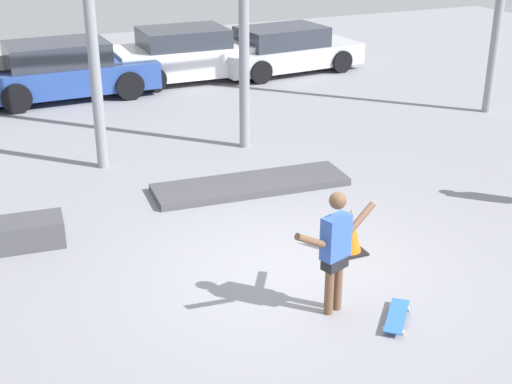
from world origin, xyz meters
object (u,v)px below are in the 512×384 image
manual_pad (251,185)px  parked_car_white (188,55)px  parked_car_silver (285,50)px  traffic_cone (350,231)px  skateboard (397,316)px  skateboarder (335,247)px  parked_car_blue (64,71)px

manual_pad → parked_car_white: 7.77m
parked_car_silver → traffic_cone: (-3.86, -10.09, -0.28)m
skateboard → parked_car_silver: parked_car_silver is taller
traffic_cone → skateboarder: bearing=-127.9°
parked_car_blue → parked_car_silver: (6.08, 0.26, -0.06)m
parked_car_silver → traffic_cone: 10.81m
parked_car_blue → traffic_cone: size_ratio=6.41×
skateboard → parked_car_silver: bearing=21.9°
parked_car_blue → traffic_cone: 10.09m
manual_pad → traffic_cone: 2.74m
skateboard → parked_car_blue: 11.73m
manual_pad → traffic_cone: (0.35, -2.70, 0.27)m
manual_pad → traffic_cone: bearing=-82.7°
skateboard → manual_pad: bearing=41.3°
skateboard → parked_car_silver: (4.24, 11.83, 0.54)m
parked_car_blue → parked_car_white: size_ratio=1.07×
skateboarder → traffic_cone: size_ratio=2.32×
traffic_cone → parked_car_silver: bearing=69.1°
skateboarder → manual_pad: skateboarder is taller
parked_car_blue → parked_car_white: (3.34, 0.47, 0.01)m
skateboard → traffic_cone: traffic_cone is taller
manual_pad → traffic_cone: traffic_cone is taller
skateboard → parked_car_white: (1.49, 12.04, 0.61)m
parked_car_white → traffic_cone: 10.38m
skateboard → traffic_cone: 1.79m
manual_pad → traffic_cone: size_ratio=4.95×
parked_car_silver → parked_car_blue: bearing=177.2°
skateboard → manual_pad: size_ratio=0.21×
skateboard → manual_pad: (0.03, 4.44, -0.00)m
skateboarder → parked_car_silver: 12.32m
parked_car_blue → parked_car_silver: size_ratio=1.01×
parked_car_white → parked_car_silver: (2.75, -0.22, -0.07)m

